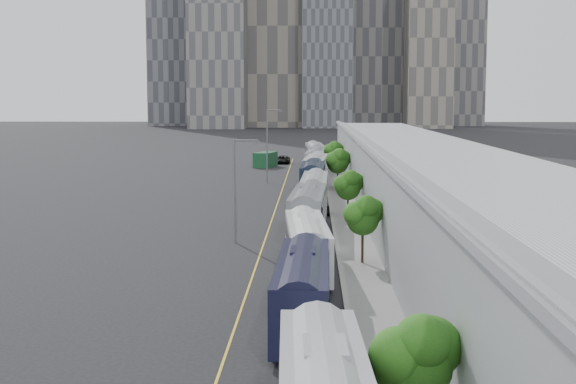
{
  "coord_description": "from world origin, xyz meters",
  "views": [
    {
      "loc": [
        2.29,
        -17.72,
        11.09
      ],
      "look_at": [
        0.11,
        52.77,
        3.0
      ],
      "focal_mm": 50.0,
      "sensor_mm": 36.0,
      "label": 1
    }
  ],
  "objects_px": {
    "street_lamp_near": "(238,183)",
    "suv": "(283,160)",
    "bus_2": "(307,250)",
    "bus_6": "(316,171)",
    "bus_4": "(315,194)",
    "street_lamp_far": "(268,141)",
    "bus_5": "(313,180)",
    "bus_8": "(315,156)",
    "shipping_container": "(265,160)",
    "bus_3": "(308,214)",
    "bus_7": "(315,164)",
    "bus_1": "(303,297)"
  },
  "relations": [
    {
      "from": "bus_3",
      "to": "suv",
      "type": "relative_size",
      "value": 2.67
    },
    {
      "from": "bus_3",
      "to": "street_lamp_near",
      "type": "distance_m",
      "value": 7.73
    },
    {
      "from": "shipping_container",
      "to": "street_lamp_near",
      "type": "bearing_deg",
      "value": -73.3
    },
    {
      "from": "street_lamp_near",
      "to": "shipping_container",
      "type": "relative_size",
      "value": 1.46
    },
    {
      "from": "bus_2",
      "to": "bus_6",
      "type": "distance_m",
      "value": 55.4
    },
    {
      "from": "bus_1",
      "to": "bus_6",
      "type": "xyz_separation_m",
      "value": [
        0.89,
        67.95,
        0.12
      ]
    },
    {
      "from": "bus_1",
      "to": "suv",
      "type": "bearing_deg",
      "value": 93.78
    },
    {
      "from": "bus_1",
      "to": "bus_3",
      "type": "bearing_deg",
      "value": 90.89
    },
    {
      "from": "bus_2",
      "to": "bus_4",
      "type": "xyz_separation_m",
      "value": [
        0.55,
        30.26,
        0.06
      ]
    },
    {
      "from": "bus_4",
      "to": "bus_8",
      "type": "height_order",
      "value": "bus_8"
    },
    {
      "from": "street_lamp_far",
      "to": "suv",
      "type": "height_order",
      "value": "street_lamp_far"
    },
    {
      "from": "bus_7",
      "to": "shipping_container",
      "type": "xyz_separation_m",
      "value": [
        -8.29,
        12.84,
        -0.37
      ]
    },
    {
      "from": "street_lamp_near",
      "to": "shipping_container",
      "type": "height_order",
      "value": "street_lamp_near"
    },
    {
      "from": "bus_4",
      "to": "bus_8",
      "type": "bearing_deg",
      "value": 91.44
    },
    {
      "from": "bus_1",
      "to": "bus_2",
      "type": "relative_size",
      "value": 1.02
    },
    {
      "from": "bus_4",
      "to": "bus_8",
      "type": "xyz_separation_m",
      "value": [
        0.2,
        53.96,
        0.12
      ]
    },
    {
      "from": "bus_3",
      "to": "bus_1",
      "type": "bearing_deg",
      "value": -87.37
    },
    {
      "from": "bus_4",
      "to": "suv",
      "type": "relative_size",
      "value": 2.54
    },
    {
      "from": "bus_3",
      "to": "bus_6",
      "type": "xyz_separation_m",
      "value": [
        0.79,
        40.0,
        0.03
      ]
    },
    {
      "from": "bus_4",
      "to": "street_lamp_near",
      "type": "xyz_separation_m",
      "value": [
        -6.02,
        -19.39,
        3.17
      ]
    },
    {
      "from": "bus_4",
      "to": "bus_6",
      "type": "relative_size",
      "value": 0.94
    },
    {
      "from": "bus_6",
      "to": "bus_7",
      "type": "xyz_separation_m",
      "value": [
        -0.04,
        14.1,
        -0.06
      ]
    },
    {
      "from": "bus_7",
      "to": "bus_4",
      "type": "bearing_deg",
      "value": -87.61
    },
    {
      "from": "bus_4",
      "to": "bus_3",
      "type": "bearing_deg",
      "value": -90.52
    },
    {
      "from": "street_lamp_near",
      "to": "suv",
      "type": "distance_m",
      "value": 78.95
    },
    {
      "from": "street_lamp_far",
      "to": "suv",
      "type": "xyz_separation_m",
      "value": [
        0.71,
        32.94,
        -4.95
      ]
    },
    {
      "from": "bus_7",
      "to": "suv",
      "type": "bearing_deg",
      "value": 108.26
    },
    {
      "from": "bus_6",
      "to": "street_lamp_near",
      "type": "distance_m",
      "value": 45.06
    },
    {
      "from": "street_lamp_near",
      "to": "street_lamp_far",
      "type": "relative_size",
      "value": 0.82
    },
    {
      "from": "street_lamp_near",
      "to": "street_lamp_far",
      "type": "height_order",
      "value": "street_lamp_far"
    },
    {
      "from": "bus_8",
      "to": "suv",
      "type": "height_order",
      "value": "bus_8"
    },
    {
      "from": "bus_1",
      "to": "bus_6",
      "type": "distance_m",
      "value": 67.95
    },
    {
      "from": "bus_8",
      "to": "bus_6",
      "type": "bearing_deg",
      "value": -93.03
    },
    {
      "from": "bus_5",
      "to": "bus_6",
      "type": "bearing_deg",
      "value": 89.43
    },
    {
      "from": "bus_5",
      "to": "street_lamp_far",
      "type": "relative_size",
      "value": 1.36
    },
    {
      "from": "bus_3",
      "to": "street_lamp_far",
      "type": "distance_m",
      "value": 41.94
    },
    {
      "from": "bus_7",
      "to": "shipping_container",
      "type": "bearing_deg",
      "value": 125.5
    },
    {
      "from": "bus_8",
      "to": "suv",
      "type": "relative_size",
      "value": 2.75
    },
    {
      "from": "bus_5",
      "to": "street_lamp_near",
      "type": "relative_size",
      "value": 1.66
    },
    {
      "from": "bus_3",
      "to": "bus_4",
      "type": "relative_size",
      "value": 1.05
    },
    {
      "from": "bus_2",
      "to": "bus_4",
      "type": "distance_m",
      "value": 30.27
    },
    {
      "from": "street_lamp_far",
      "to": "bus_4",
      "type": "bearing_deg",
      "value": -76.89
    },
    {
      "from": "bus_2",
      "to": "bus_3",
      "type": "bearing_deg",
      "value": 86.56
    },
    {
      "from": "shipping_container",
      "to": "bus_7",
      "type": "bearing_deg",
      "value": -42.13
    },
    {
      "from": "bus_7",
      "to": "shipping_container",
      "type": "height_order",
      "value": "bus_7"
    },
    {
      "from": "bus_2",
      "to": "street_lamp_far",
      "type": "relative_size",
      "value": 1.25
    },
    {
      "from": "bus_2",
      "to": "bus_6",
      "type": "relative_size",
      "value": 0.91
    },
    {
      "from": "bus_2",
      "to": "suv",
      "type": "bearing_deg",
      "value": 89.65
    },
    {
      "from": "bus_8",
      "to": "street_lamp_near",
      "type": "relative_size",
      "value": 1.7
    },
    {
      "from": "bus_6",
      "to": "street_lamp_near",
      "type": "relative_size",
      "value": 1.68
    }
  ]
}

